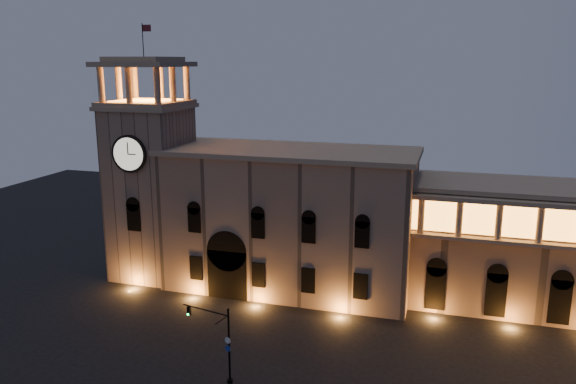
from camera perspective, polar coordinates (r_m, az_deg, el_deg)
name	(u,v)px	position (r m, az deg, el deg)	size (l,w,h in m)	color
ground	(242,379)	(53.33, -4.71, -18.45)	(160.00, 160.00, 0.00)	black
government_building	(289,219)	(69.53, 0.09, -2.80)	(30.80, 12.80, 17.60)	#90735E
clock_tower	(151,183)	(74.98, -13.76, 0.94)	(9.80, 9.80, 32.40)	#90735E
traffic_light	(221,342)	(51.62, -6.83, -14.86)	(5.10, 1.37, 7.12)	black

